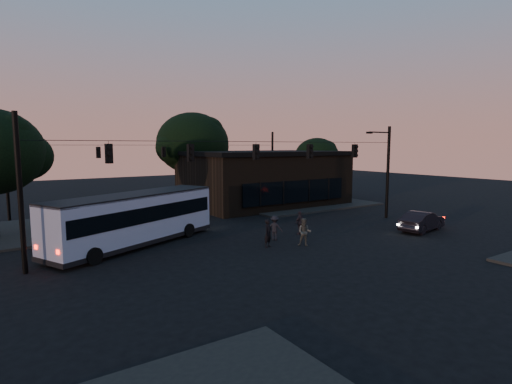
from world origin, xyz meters
TOP-DOWN VIEW (x-y plane):
  - ground at (0.00, 0.00)m, footprint 120.00×120.00m
  - sidewalk_far_right at (12.00, 14.00)m, footprint 14.00×10.00m
  - building at (9.00, 15.97)m, footprint 15.40×10.41m
  - tree_behind at (4.00, 22.00)m, footprint 7.60×7.60m
  - tree_right at (18.00, 18.00)m, footprint 5.20×5.20m
  - signal_rig_near at (0.00, 4.00)m, footprint 26.24×0.30m
  - signal_rig_far at (0.00, 20.00)m, footprint 26.24×0.30m
  - bus at (-7.06, 6.37)m, footprint 11.17×7.02m
  - car at (10.85, -0.70)m, footprint 4.43×2.16m
  - pedestrian_a at (-0.72, 1.64)m, footprint 0.71×0.59m
  - pedestrian_b at (1.25, 0.68)m, footprint 1.02×1.02m
  - pedestrian_c at (3.05, 3.22)m, footprint 1.00×0.58m
  - pedestrian_d at (0.68, 2.88)m, footprint 1.14×1.12m

SIDE VIEW (x-z plane):
  - ground at x=0.00m, z-range 0.00..0.00m
  - sidewalk_far_right at x=12.00m, z-range 0.00..0.15m
  - car at x=10.85m, z-range 0.00..1.40m
  - pedestrian_d at x=0.68m, z-range 0.00..1.57m
  - pedestrian_c at x=3.05m, z-range 0.00..1.61m
  - pedestrian_a at x=-0.72m, z-range 0.00..1.66m
  - pedestrian_b at x=1.25m, z-range 0.00..1.67m
  - bus at x=-7.06m, z-range 0.19..3.32m
  - building at x=9.00m, z-range 0.01..5.41m
  - signal_rig_far at x=0.00m, z-range 0.45..7.95m
  - signal_rig_near at x=0.00m, z-range 0.70..8.20m
  - tree_right at x=18.00m, z-range 1.20..8.06m
  - tree_behind at x=4.00m, z-range 1.48..10.91m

